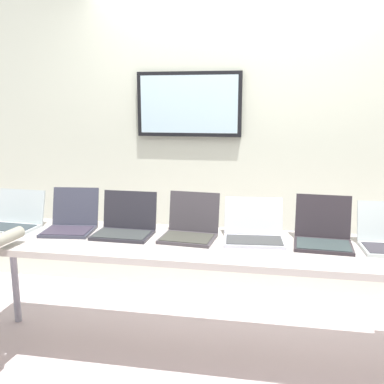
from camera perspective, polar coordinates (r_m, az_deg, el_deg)
ground at (r=3.01m, az=4.00°, el=-21.56°), size 8.00×8.00×0.04m
back_wall at (r=3.66m, az=6.14°, el=6.67°), size 8.00×0.11×2.62m
workbench at (r=2.67m, az=4.23°, el=-7.74°), size 3.37×0.70×0.79m
laptop_station_0 at (r=3.20m, az=-22.28°, el=-3.35°), size 0.37×0.32×0.24m
laptop_station_1 at (r=3.01m, az=-15.55°, el=-3.74°), size 0.35×0.36×0.27m
laptop_station_2 at (r=2.85m, az=-8.71°, el=-4.30°), size 0.37×0.31×0.26m
laptop_station_3 at (r=2.75m, az=-0.24°, el=-4.72°), size 0.35×0.34×0.27m
laptop_station_4 at (r=2.73m, az=8.09°, el=-5.08°), size 0.39×0.35×0.24m
laptop_station_5 at (r=2.74m, az=16.78°, el=-5.27°), size 0.35×0.35×0.28m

